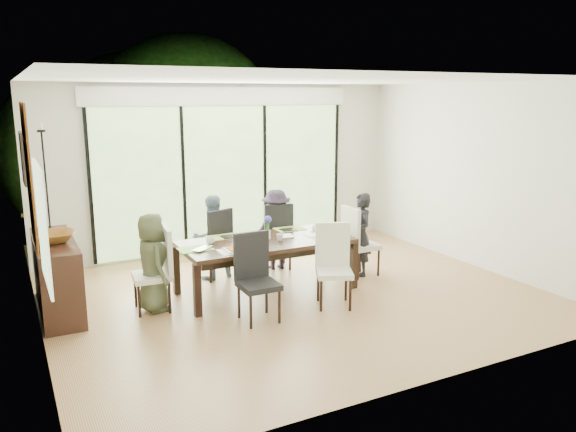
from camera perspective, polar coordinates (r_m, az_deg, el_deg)
name	(u,v)px	position (r m, az deg, el deg)	size (l,w,h in m)	color
floor	(297,296)	(7.27, 0.91, -8.14)	(6.00, 5.00, 0.01)	brown
ceiling	(298,79)	(6.82, 0.99, 13.74)	(6.00, 5.00, 0.01)	white
wall_back	(224,169)	(9.18, -6.49, 4.80)	(6.00, 0.02, 2.70)	beige
wall_front	(438,237)	(4.90, 14.95, -2.10)	(6.00, 0.02, 2.70)	white
wall_left	(30,216)	(6.13, -24.73, 0.02)	(0.02, 5.00, 2.70)	beige
wall_right	(477,176)	(8.73, 18.68, 3.85)	(0.02, 5.00, 2.70)	white
glass_doors	(225,178)	(9.16, -6.38, 3.85)	(4.20, 0.02, 2.30)	#598C3F
blinds_header	(224,96)	(9.06, -6.55, 12.00)	(4.40, 0.06, 0.28)	white
mullion_a	(90,188)	(8.64, -19.47, 2.71)	(0.05, 0.04, 2.30)	black
mullion_b	(184,181)	(8.93, -10.55, 3.50)	(0.05, 0.04, 2.30)	black
mullion_c	(265,175)	(9.42, -2.37, 4.14)	(0.05, 0.04, 2.30)	black
mullion_d	(336,170)	(10.09, 4.89, 4.64)	(0.05, 0.04, 2.30)	black
side_window	(42,225)	(4.92, -23.70, -0.86)	(0.02, 0.90, 1.00)	#8CAD7F
deck	(209,240)	(10.27, -8.07, -2.41)	(6.00, 1.80, 0.10)	brown
rail_top	(194,200)	(10.88, -9.56, 1.61)	(6.00, 0.08, 0.06)	brown
foliage_left	(84,153)	(11.35, -20.02, 6.02)	(3.20, 3.20, 3.20)	#14380F
foliage_mid	(186,129)	(12.37, -10.28, 8.69)	(4.00, 4.00, 4.00)	#14380F
foliage_right	(278,154)	(12.33, -1.01, 6.35)	(2.80, 2.80, 2.80)	#14380F
foliage_far	(133,137)	(12.81, -15.50, 7.75)	(3.60, 3.60, 3.60)	#14380F
table_top	(266,242)	(7.26, -2.24, -2.67)	(2.20, 1.01, 0.05)	black
table_apron	(266,248)	(7.29, -2.24, -3.29)	(2.01, 0.82, 0.09)	black
table_leg_fl	(197,290)	(6.61, -9.20, -7.47)	(0.08, 0.08, 0.63)	black
table_leg_fr	(354,265)	(7.51, 6.70, -4.96)	(0.08, 0.08, 0.63)	black
table_leg_bl	(176,270)	(7.39, -11.29, -5.41)	(0.08, 0.08, 0.63)	black
table_leg_br	(321,249)	(8.21, 3.36, -3.40)	(0.08, 0.08, 0.63)	black
chair_left_end	(151,270)	(6.84, -13.75, -5.33)	(0.42, 0.42, 1.01)	silver
chair_right_end	(362,240)	(8.03, 7.52, -2.46)	(0.42, 0.42, 1.01)	beige
chair_far_left	(211,243)	(7.90, -7.81, -2.71)	(0.42, 0.42, 1.01)	black
chair_far_right	(276,235)	(8.28, -1.27, -1.91)	(0.42, 0.42, 1.01)	black
chair_near_left	(259,278)	(6.35, -3.00, -6.35)	(0.42, 0.42, 1.01)	black
chair_near_right	(334,266)	(6.80, 4.73, -5.11)	(0.42, 0.42, 1.01)	silver
person_left_end	(152,263)	(6.82, -13.62, -4.62)	(0.55, 0.35, 1.18)	#444C33
person_right_end	(361,234)	(8.00, 7.42, -1.87)	(0.55, 0.35, 1.18)	black
person_far_left	(211,237)	(7.86, -7.78, -2.13)	(0.55, 0.35, 1.18)	#7591A9
person_far_right	(276,229)	(8.24, -1.21, -1.36)	(0.55, 0.35, 1.18)	#271E2D
placemat_left	(195,249)	(6.92, -9.40, -3.32)	(0.40, 0.29, 0.01)	#80BD43
placemat_right	(329,232)	(7.69, 4.18, -1.61)	(0.40, 0.29, 0.01)	#A7C044
placemat_far_l	(222,237)	(7.45, -6.69, -2.13)	(0.40, 0.29, 0.01)	#95A93C
placemat_far_r	(290,229)	(7.84, 0.16, -1.31)	(0.40, 0.29, 0.01)	#8AB641
placemat_paper	(235,251)	(6.78, -5.39, -3.54)	(0.40, 0.29, 0.01)	white
tablet_far_l	(231,236)	(7.43, -5.83, -2.07)	(0.24, 0.16, 0.01)	black
tablet_far_r	(288,229)	(7.77, 0.00, -1.38)	(0.22, 0.16, 0.01)	black
papers	(315,235)	(7.53, 2.75, -1.91)	(0.27, 0.20, 0.00)	white
platter_base	(235,250)	(6.78, -5.39, -3.43)	(0.24, 0.24, 0.02)	white
platter_snacks	(235,248)	(6.77, -5.40, -3.29)	(0.18, 0.18, 0.01)	orange
vase	(268,235)	(7.31, -2.06, -1.91)	(0.07, 0.07, 0.11)	silver
hyacinth_stems	(268,226)	(7.28, -2.07, -1.07)	(0.04, 0.04, 0.15)	#337226
hyacinth_blooms	(268,220)	(7.26, -2.07, -0.37)	(0.10, 0.10, 0.10)	#4B46B0
laptop	(206,249)	(6.86, -8.35, -3.35)	(0.30, 0.19, 0.02)	silver
cup_a	(211,240)	(7.13, -7.87, -2.47)	(0.11, 0.11, 0.09)	white
cup_b	(280,237)	(7.22, -0.83, -2.18)	(0.09, 0.09, 0.08)	white
cup_c	(316,229)	(7.69, 2.85, -1.28)	(0.11, 0.11, 0.09)	white
book	(282,236)	(7.40, -0.65, -2.08)	(0.15, 0.21, 0.02)	white
sideboard	(57,276)	(7.19, -22.44, -5.62)	(0.44, 1.56, 0.87)	black
bowl	(54,237)	(6.96, -22.70, -1.98)	(0.46, 0.46, 0.11)	brown
candlestick_base	(51,232)	(7.41, -22.97, -1.48)	(0.10, 0.10, 0.04)	black
candlestick_shaft	(46,182)	(7.30, -23.37, 3.20)	(0.02, 0.02, 1.22)	black
candlestick_pan	(41,131)	(7.24, -23.78, 7.91)	(0.10, 0.10, 0.03)	black
candle	(41,126)	(7.23, -23.82, 8.37)	(0.03, 0.03, 0.10)	silver
tapestry	(29,175)	(6.47, -24.84, 3.76)	(0.02, 1.00, 1.50)	#934515
art_frame	(23,158)	(7.75, -25.35, 5.32)	(0.03, 0.55, 0.65)	black
art_canvas	(24,158)	(7.75, -25.20, 5.33)	(0.01, 0.45, 0.55)	#194D52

